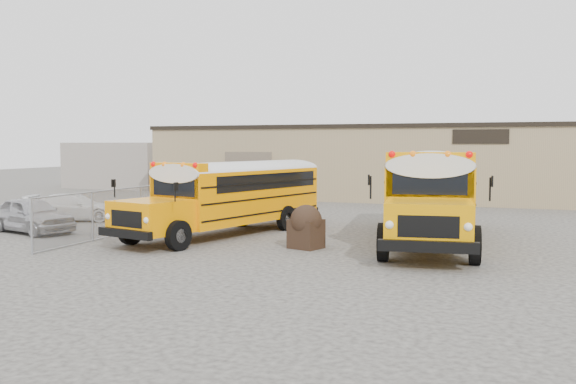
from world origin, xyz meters
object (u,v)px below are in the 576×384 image
(school_bus_right, at_px, (431,178))
(tarp_bundle, at_px, (306,226))
(school_bus_left, at_px, (315,184))
(car_silver, at_px, (31,215))
(car_white, at_px, (74,207))
(car_dark, at_px, (205,192))

(school_bus_right, distance_m, tarp_bundle, 10.52)
(school_bus_left, relative_size, tarp_bundle, 6.88)
(school_bus_right, distance_m, car_silver, 17.48)
(school_bus_left, height_order, tarp_bundle, school_bus_left)
(car_white, bearing_deg, car_silver, 173.38)
(school_bus_left, height_order, car_white, school_bus_left)
(tarp_bundle, bearing_deg, car_silver, -178.88)
(tarp_bundle, xyz_separation_m, car_silver, (-11.38, -0.22, -0.04))
(school_bus_left, bearing_deg, car_silver, -137.53)
(car_silver, bearing_deg, tarp_bundle, -72.90)
(car_dark, bearing_deg, school_bus_left, -120.54)
(school_bus_left, bearing_deg, car_dark, 151.29)
(school_bus_left, xyz_separation_m, car_dark, (-8.05, 4.41, -0.90))
(car_dark, bearing_deg, car_silver, 173.77)
(tarp_bundle, relative_size, car_dark, 0.32)
(school_bus_right, xyz_separation_m, car_silver, (-14.04, -10.33, -1.19))
(school_bus_left, height_order, car_silver, school_bus_left)
(school_bus_right, relative_size, car_white, 2.73)
(car_silver, bearing_deg, school_bus_left, -31.55)
(school_bus_left, relative_size, car_white, 2.40)
(school_bus_left, distance_m, tarp_bundle, 8.42)
(car_dark, bearing_deg, school_bus_right, -101.93)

